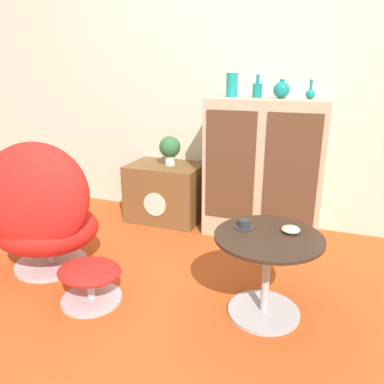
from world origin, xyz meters
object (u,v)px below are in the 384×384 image
sideboard (265,169)px  ottoman (90,277)px  potted_plant (170,148)px  teacup (244,224)px  bowl (291,229)px  vase_inner_right (282,90)px  vase_inner_left (257,90)px  vase_leftmost (232,85)px  vase_rightmost (310,93)px  egg_chair (41,214)px  tv_console (166,192)px  coffee_table (267,265)px

sideboard → ottoman: 1.62m
potted_plant → teacup: (0.92, -1.06, -0.16)m
ottoman → bowl: 1.20m
vase_inner_right → vase_inner_left: bearing=-180.0°
vase_leftmost → vase_rightmost: (0.60, 0.00, -0.05)m
vase_inner_right → egg_chair: bearing=-139.5°
vase_leftmost → potted_plant: bearing=-179.7°
egg_chair → teacup: egg_chair is taller
tv_console → bowl: (1.22, -1.04, 0.25)m
ottoman → bowl: bearing=16.3°
vase_leftmost → bowl: size_ratio=1.82×
tv_console → teacup: size_ratio=5.95×
egg_chair → potted_plant: 1.27m
tv_console → teacup: bearing=-47.7°
coffee_table → vase_rightmost: size_ratio=4.21×
ottoman → vase_rightmost: bearing=51.8°
sideboard → vase_leftmost: (-0.30, 0.00, 0.65)m
sideboard → vase_leftmost: size_ratio=6.09×
coffee_table → potted_plant: 1.59m
sideboard → vase_rightmost: 0.67m
coffee_table → sideboard: bearing=101.4°
tv_console → coffee_table: 1.59m
ottoman → teacup: teacup is taller
vase_rightmost → bowl: bearing=-88.4°
potted_plant → sideboard: bearing=-0.0°
vase_leftmost → vase_inner_right: (0.39, 0.00, -0.03)m
vase_leftmost → coffee_table: bearing=-65.0°
potted_plant → egg_chair: bearing=-110.4°
vase_inner_right → vase_rightmost: size_ratio=1.00×
vase_rightmost → bowl: vase_rightmost is taller
tv_console → bowl: size_ratio=6.43×
teacup → tv_console: bearing=132.3°
tv_console → vase_inner_left: size_ratio=3.77×
bowl → egg_chair: bearing=-175.7°
potted_plant → teacup: size_ratio=2.36×
sideboard → potted_plant: size_ratio=4.34×
ottoman → vase_rightmost: 2.01m
coffee_table → teacup: teacup is taller
sideboard → vase_leftmost: bearing=179.3°
egg_chair → vase_inner_right: size_ratio=6.66×
vase_inner_right → potted_plant: 1.07m
teacup → bowl: teacup is taller
egg_chair → vase_inner_right: bearing=40.5°
sideboard → coffee_table: size_ratio=1.91×
vase_leftmost → teacup: size_ratio=1.68×
vase_leftmost → teacup: 1.34m
tv_console → vase_leftmost: 1.13m
ottoman → vase_inner_left: 1.84m
vase_rightmost → teacup: (-0.23, -1.07, -0.66)m
sideboard → ottoman: sideboard is taller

